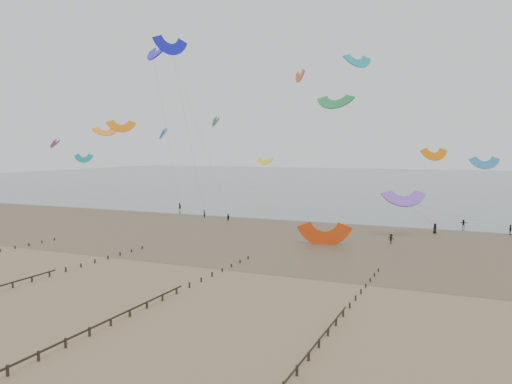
% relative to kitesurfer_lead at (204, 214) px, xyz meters
% --- Properties ---
extents(ground, '(500.00, 500.00, 0.00)m').
position_rel_kitesurfer_lead_xyz_m(ground, '(22.43, -46.40, -0.86)').
color(ground, brown).
rests_on(ground, ground).
extents(sea_and_shore, '(500.00, 665.00, 0.03)m').
position_rel_kitesurfer_lead_xyz_m(sea_and_shore, '(18.35, -12.00, -0.85)').
color(sea_and_shore, '#475654').
rests_on(sea_and_shore, ground).
extents(groynes, '(72.16, 50.16, 1.00)m').
position_rel_kitesurfer_lead_xyz_m(groynes, '(26.43, -65.45, -0.39)').
color(groynes, black).
rests_on(groynes, ground).
extents(kitesurfer_lead, '(0.74, 0.65, 1.72)m').
position_rel_kitesurfer_lead_xyz_m(kitesurfer_lead, '(0.00, 0.00, 0.00)').
color(kitesurfer_lead, black).
rests_on(kitesurfer_lead, ground).
extents(kitesurfers, '(117.16, 29.10, 1.89)m').
position_rel_kitesurfer_lead_xyz_m(kitesurfers, '(55.18, 3.14, -0.00)').
color(kitesurfers, black).
rests_on(kitesurfers, ground).
extents(grounded_kite, '(8.37, 7.13, 4.03)m').
position_rel_kitesurfer_lead_xyz_m(grounded_kite, '(33.24, -19.61, -0.86)').
color(grounded_kite, '#D93E0D').
rests_on(grounded_kite, ground).
extents(kites_airborne, '(231.59, 107.69, 42.18)m').
position_rel_kitesurfer_lead_xyz_m(kites_airborne, '(6.40, 45.65, 20.93)').
color(kites_airborne, teal).
rests_on(kites_airborne, ground).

